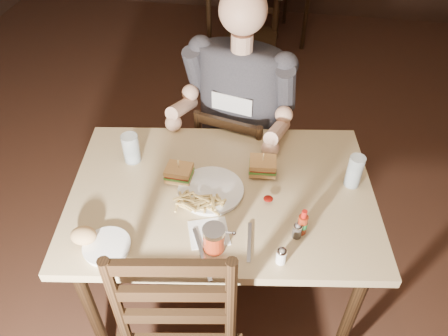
% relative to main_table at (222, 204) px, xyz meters
% --- Properties ---
extents(room_shell, '(7.00, 7.00, 7.00)m').
position_rel_main_table_xyz_m(room_shell, '(0.03, 0.07, 0.71)').
color(room_shell, black).
rests_on(room_shell, ground).
extents(main_table, '(1.32, 0.98, 0.77)m').
position_rel_main_table_xyz_m(main_table, '(0.00, 0.00, 0.00)').
color(main_table, tan).
rests_on(main_table, ground).
extents(chair_far, '(0.47, 0.50, 0.83)m').
position_rel_main_table_xyz_m(chair_far, '(-0.00, 0.56, -0.27)').
color(chair_far, black).
rests_on(chair_far, ground).
extents(bg_chair_near, '(0.40, 0.44, 0.86)m').
position_rel_main_table_xyz_m(bg_chair_near, '(-0.12, 2.02, -0.26)').
color(bg_chair_near, black).
rests_on(bg_chair_near, ground).
extents(diner, '(0.63, 0.54, 0.95)m').
position_rel_main_table_xyz_m(diner, '(-0.01, 0.51, 0.22)').
color(diner, '#36343A').
rests_on(diner, chair_far).
extents(dinner_plate, '(0.29, 0.29, 0.01)m').
position_rel_main_table_xyz_m(dinner_plate, '(-0.04, -0.02, 0.09)').
color(dinner_plate, white).
rests_on(dinner_plate, main_table).
extents(sandwich_left, '(0.11, 0.09, 0.09)m').
position_rel_main_table_xyz_m(sandwich_left, '(-0.18, 0.03, 0.14)').
color(sandwich_left, tan).
rests_on(sandwich_left, dinner_plate).
extents(sandwich_right, '(0.12, 0.10, 0.10)m').
position_rel_main_table_xyz_m(sandwich_right, '(0.15, 0.13, 0.14)').
color(sandwich_right, tan).
rests_on(sandwich_right, dinner_plate).
extents(fries_pile, '(0.25, 0.19, 0.04)m').
position_rel_main_table_xyz_m(fries_pile, '(-0.07, -0.09, 0.11)').
color(fries_pile, tan).
rests_on(fries_pile, dinner_plate).
extents(ketchup_dollop, '(0.04, 0.04, 0.01)m').
position_rel_main_table_xyz_m(ketchup_dollop, '(0.19, -0.03, 0.10)').
color(ketchup_dollop, maroon).
rests_on(ketchup_dollop, dinner_plate).
extents(glass_left, '(0.08, 0.08, 0.13)m').
position_rel_main_table_xyz_m(glass_left, '(-0.41, 0.12, 0.15)').
color(glass_left, silver).
rests_on(glass_left, main_table).
extents(glass_right, '(0.07, 0.07, 0.14)m').
position_rel_main_table_xyz_m(glass_right, '(0.51, 0.13, 0.15)').
color(glass_right, silver).
rests_on(glass_right, main_table).
extents(hot_sauce, '(0.04, 0.04, 0.12)m').
position_rel_main_table_xyz_m(hot_sauce, '(0.32, -0.16, 0.14)').
color(hot_sauce, maroon).
rests_on(hot_sauce, main_table).
extents(salt_shaker, '(0.04, 0.04, 0.07)m').
position_rel_main_table_xyz_m(salt_shaker, '(0.26, -0.30, 0.11)').
color(salt_shaker, white).
rests_on(salt_shaker, main_table).
extents(pepper_shaker, '(0.04, 0.04, 0.06)m').
position_rel_main_table_xyz_m(pepper_shaker, '(0.31, -0.18, 0.11)').
color(pepper_shaker, '#38332D').
rests_on(pepper_shaker, main_table).
extents(syrup_dispenser, '(0.09, 0.09, 0.10)m').
position_rel_main_table_xyz_m(syrup_dispenser, '(0.02, -0.28, 0.13)').
color(syrup_dispenser, maroon).
rests_on(syrup_dispenser, main_table).
extents(napkin, '(0.18, 0.17, 0.00)m').
position_rel_main_table_xyz_m(napkin, '(-0.01, -0.22, 0.08)').
color(napkin, white).
rests_on(napkin, main_table).
extents(knife, '(0.11, 0.21, 0.01)m').
position_rel_main_table_xyz_m(knife, '(-0.02, -0.32, 0.09)').
color(knife, silver).
rests_on(knife, napkin).
extents(fork, '(0.03, 0.18, 0.01)m').
position_rel_main_table_xyz_m(fork, '(0.14, -0.24, 0.09)').
color(fork, silver).
rests_on(fork, napkin).
extents(side_plate, '(0.19, 0.19, 0.01)m').
position_rel_main_table_xyz_m(side_plate, '(-0.35, -0.35, 0.09)').
color(side_plate, white).
rests_on(side_plate, main_table).
extents(bread_roll, '(0.10, 0.09, 0.06)m').
position_rel_main_table_xyz_m(bread_roll, '(-0.44, -0.33, 0.12)').
color(bread_roll, tan).
rests_on(bread_roll, side_plate).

